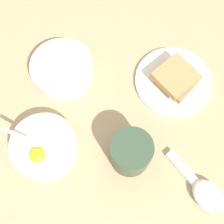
# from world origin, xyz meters

# --- Properties ---
(ground_plane) EXTENTS (3.00, 3.00, 0.00)m
(ground_plane) POSITION_xyz_m (0.00, 0.00, 0.00)
(ground_plane) COLOR tan
(egg_bowl) EXTENTS (0.14, 0.14, 0.07)m
(egg_bowl) POSITION_xyz_m (0.03, 0.08, 0.02)
(egg_bowl) COLOR white
(egg_bowl) RESTS_ON ground_plane
(toast_plate) EXTENTS (0.17, 0.17, 0.01)m
(toast_plate) POSITION_xyz_m (0.03, -0.24, 0.01)
(toast_plate) COLOR white
(toast_plate) RESTS_ON ground_plane
(toast_sandwich) EXTENTS (0.10, 0.11, 0.04)m
(toast_sandwich) POSITION_xyz_m (0.02, -0.24, 0.03)
(toast_sandwich) COLOR #9E7042
(toast_sandwich) RESTS_ON toast_plate
(soup_spoon) EXTENTS (0.16, 0.06, 0.03)m
(soup_spoon) POSITION_xyz_m (-0.21, -0.16, 0.02)
(soup_spoon) COLOR white
(soup_spoon) RESTS_ON ground_plane
(congee_bowl) EXTENTS (0.14, 0.14, 0.04)m
(congee_bowl) POSITION_xyz_m (0.17, -0.03, 0.02)
(congee_bowl) COLOR white
(congee_bowl) RESTS_ON ground_plane
(drinking_cup) EXTENTS (0.08, 0.08, 0.09)m
(drinking_cup) POSITION_xyz_m (-0.07, -0.07, 0.05)
(drinking_cup) COLOR #334733
(drinking_cup) RESTS_ON ground_plane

